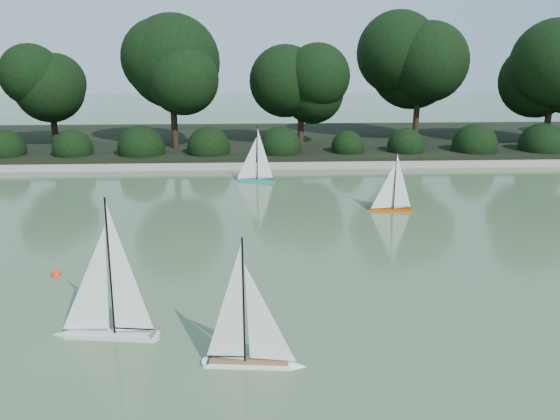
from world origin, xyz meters
name	(u,v)px	position (x,y,z in m)	size (l,w,h in m)	color
ground	(299,311)	(0.00, 0.00, 0.00)	(80.00, 80.00, 0.00)	#364D2E
pond_coping	(273,165)	(0.00, 9.00, 0.09)	(40.00, 0.35, 0.18)	gray
far_bank	(269,142)	(0.00, 13.00, 0.15)	(40.00, 8.00, 0.30)	black
tree_line	(308,71)	(1.23, 11.44, 2.64)	(26.31, 3.93, 4.39)	black
shrub_hedge	(272,148)	(0.00, 9.90, 0.45)	(29.10, 1.10, 1.10)	black
sailboat_white_a	(100,315)	(-2.34, -0.52, 0.28)	(1.30, 0.37, 1.77)	silver
sailboat_white_b	(257,345)	(-0.55, -1.23, 0.24)	(1.13, 0.29, 1.53)	white
sailboat_orange	(388,201)	(2.24, 4.50, 0.21)	(0.99, 0.18, 1.36)	#E34600
sailboat_teal	(252,172)	(-0.58, 7.40, 0.24)	(1.11, 0.33, 1.51)	teal
race_buoy	(56,275)	(-3.51, 1.37, 0.00)	(0.15, 0.15, 0.15)	red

